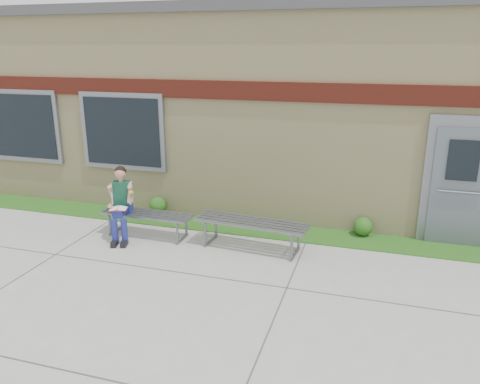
% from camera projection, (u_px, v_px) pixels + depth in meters
% --- Properties ---
extents(ground, '(80.00, 80.00, 0.00)m').
position_uv_depth(ground, '(211.00, 295.00, 6.67)').
color(ground, '#9E9E99').
rests_on(ground, ground).
extents(grass_strip, '(16.00, 0.80, 0.02)m').
position_uv_depth(grass_strip, '(257.00, 229.00, 9.04)').
color(grass_strip, '#1B5316').
rests_on(grass_strip, ground).
extents(school_building, '(16.20, 6.22, 4.20)m').
position_uv_depth(school_building, '(293.00, 101.00, 11.52)').
color(school_building, beige).
rests_on(school_building, ground).
extents(bench_left, '(1.74, 0.52, 0.45)m').
position_uv_depth(bench_left, '(147.00, 218.00, 8.65)').
color(bench_left, slate).
rests_on(bench_left, ground).
extents(bench_right, '(2.01, 0.72, 0.51)m').
position_uv_depth(bench_right, '(252.00, 227.00, 8.08)').
color(bench_right, slate).
rests_on(bench_right, ground).
extents(girl, '(0.57, 0.83, 1.33)m').
position_uv_depth(girl, '(121.00, 202.00, 8.48)').
color(girl, navy).
rests_on(girl, ground).
extents(shrub_mid, '(0.35, 0.35, 0.35)m').
position_uv_depth(shrub_mid, '(158.00, 205.00, 9.83)').
color(shrub_mid, '#1B5316').
rests_on(shrub_mid, grass_strip).
extents(shrub_east, '(0.35, 0.35, 0.35)m').
position_uv_depth(shrub_east, '(363.00, 226.00, 8.68)').
color(shrub_east, '#1B5316').
rests_on(shrub_east, grass_strip).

